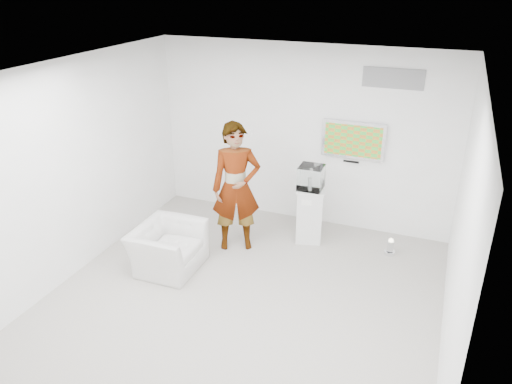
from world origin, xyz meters
TOP-DOWN VIEW (x-y plane):
  - room at (0.00, 0.00)m, footprint 5.01×5.01m
  - tv at (0.85, 2.45)m, footprint 1.00×0.08m
  - logo_decal at (1.35, 2.49)m, footprint 0.90×0.02m
  - person at (-0.63, 1.18)m, footprint 0.87×0.76m
  - armchair at (-1.32, 0.24)m, footprint 0.89×1.01m
  - pedestal at (0.36, 1.79)m, footprint 0.53×0.53m
  - floor_uplight at (1.66, 1.80)m, footprint 0.18×0.18m
  - vitrine at (0.36, 1.79)m, footprint 0.37×0.37m
  - console at (0.36, 1.79)m, footprint 0.09×0.15m
  - wii_remote at (-0.47, 1.43)m, footprint 0.09×0.15m

SIDE VIEW (x-z plane):
  - floor_uplight at x=1.66m, z-range 0.00..0.26m
  - armchair at x=-1.32m, z-range 0.00..0.65m
  - pedestal at x=0.36m, z-range 0.00..0.90m
  - console at x=0.36m, z-range 0.90..1.10m
  - person at x=-0.63m, z-range 0.00..2.02m
  - vitrine at x=0.36m, z-range 0.90..1.27m
  - room at x=0.00m, z-range 0.00..3.00m
  - tv at x=0.85m, z-range 1.25..1.85m
  - wii_remote at x=-0.47m, z-range 1.80..1.84m
  - logo_decal at x=1.35m, z-range 2.40..2.70m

